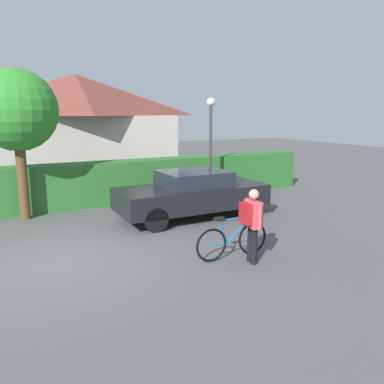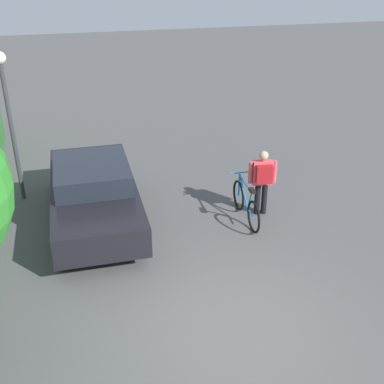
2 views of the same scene
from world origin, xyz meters
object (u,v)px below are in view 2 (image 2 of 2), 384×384
at_px(parked_car_near, 94,192).
at_px(person_rider, 263,178).
at_px(bicycle, 246,204).
at_px(street_lamp, 8,105).

height_order(parked_car_near, person_rider, person_rider).
xyz_separation_m(bicycle, street_lamp, (2.29, 4.89, 1.93)).
xyz_separation_m(bicycle, person_rider, (0.17, -0.42, 0.53)).
bearing_deg(bicycle, parked_car_near, 77.23).
height_order(person_rider, street_lamp, street_lamp).
bearing_deg(parked_car_near, street_lamp, 46.74).
xyz_separation_m(parked_car_near, bicycle, (-0.74, -3.25, -0.33)).
bearing_deg(bicycle, street_lamp, 64.96).
height_order(bicycle, person_rider, person_rider).
relative_size(bicycle, person_rider, 1.13).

